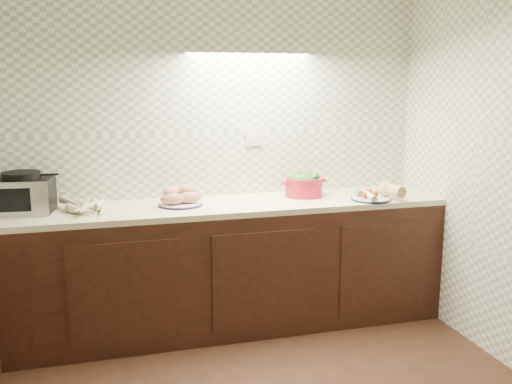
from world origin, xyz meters
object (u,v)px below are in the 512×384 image
object	(u,v)px
sweet_potato_plate	(179,198)
dutch_oven	(304,184)
onion_bowl	(182,196)
toaster_oven	(22,194)
veg_plate	(378,193)
parsnip_pile	(86,207)

from	to	relation	value
sweet_potato_plate	dutch_oven	xyz separation A→B (m)	(0.92, 0.06, 0.04)
sweet_potato_plate	onion_bowl	xyz separation A→B (m)	(0.03, 0.11, -0.01)
toaster_oven	onion_bowl	world-z (taller)	toaster_oven
toaster_oven	dutch_oven	xyz separation A→B (m)	(1.92, 0.01, -0.03)
sweet_potato_plate	dutch_oven	distance (m)	0.92
sweet_potato_plate	veg_plate	distance (m)	1.40
parsnip_pile	veg_plate	bearing A→B (deg)	-3.79
onion_bowl	toaster_oven	bearing A→B (deg)	-176.87
parsnip_pile	dutch_oven	size ratio (longest dim) A/B	1.07
toaster_oven	sweet_potato_plate	distance (m)	1.00
toaster_oven	sweet_potato_plate	size ratio (longest dim) A/B	1.33
parsnip_pile	sweet_potato_plate	world-z (taller)	sweet_potato_plate
dutch_oven	veg_plate	xyz separation A→B (m)	(0.47, -0.25, -0.05)
dutch_oven	parsnip_pile	bearing A→B (deg)	175.30
toaster_oven	sweet_potato_plate	world-z (taller)	toaster_oven
dutch_oven	sweet_potato_plate	bearing A→B (deg)	174.98
sweet_potato_plate	veg_plate	xyz separation A→B (m)	(1.39, -0.18, -0.01)
toaster_oven	onion_bowl	xyz separation A→B (m)	(1.03, 0.06, -0.08)
veg_plate	toaster_oven	bearing A→B (deg)	174.32
toaster_oven	onion_bowl	size ratio (longest dim) A/B	2.79
dutch_oven	onion_bowl	bearing A→B (deg)	168.01
parsnip_pile	sweet_potato_plate	size ratio (longest dim) A/B	1.22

